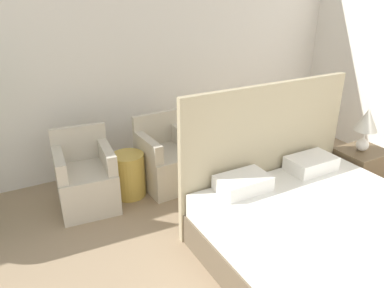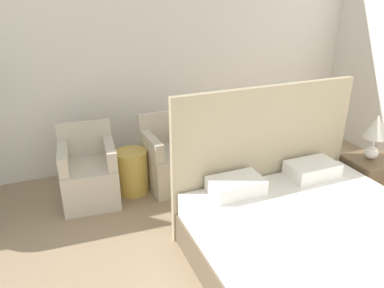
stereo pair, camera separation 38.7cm
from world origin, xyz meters
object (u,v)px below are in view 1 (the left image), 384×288
at_px(nightstand, 359,173).
at_px(table_lamp, 367,123).
at_px(armchair_near_window_right, 167,163).
at_px(bed, 338,244).
at_px(side_table, 129,175).
at_px(armchair_near_window_left, 86,182).

bearing_deg(nightstand, table_lamp, 165.96).
bearing_deg(armchair_near_window_right, bed, -76.66).
height_order(armchair_near_window_right, side_table, armchair_near_window_right).
distance_m(armchair_near_window_left, table_lamp, 3.06).
bearing_deg(armchair_near_window_right, armchair_near_window_left, 176.91).
distance_m(armchair_near_window_right, table_lamp, 2.25).
bearing_deg(armchair_near_window_right, side_table, 176.77).
distance_m(nightstand, side_table, 2.60).
relative_size(nightstand, table_lamp, 1.17).
distance_m(armchair_near_window_left, nightstand, 3.03).
height_order(bed, nightstand, bed).
xyz_separation_m(bed, armchair_near_window_right, (-0.60, 2.02, -0.00)).
bearing_deg(armchair_near_window_left, table_lamp, -19.11).
relative_size(armchair_near_window_left, table_lamp, 1.75).
relative_size(armchair_near_window_left, armchair_near_window_right, 1.00).
distance_m(armchair_near_window_left, armchair_near_window_right, 0.95).
relative_size(bed, nightstand, 3.84).
bearing_deg(armchair_near_window_left, armchair_near_window_right, 5.24).
height_order(nightstand, side_table, nightstand).
bearing_deg(nightstand, armchair_near_window_left, 155.74).
xyz_separation_m(armchair_near_window_right, nightstand, (1.81, -1.24, -0.01)).
xyz_separation_m(table_lamp, side_table, (-2.26, 1.24, -0.62)).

